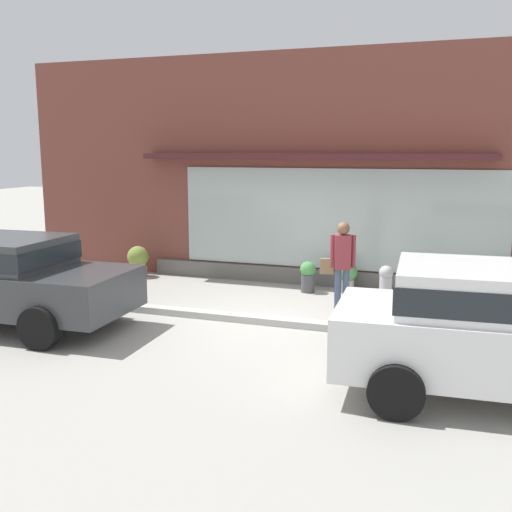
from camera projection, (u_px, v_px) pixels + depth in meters
name	position (u px, v px, depth m)	size (l,w,h in m)	color
ground_plane	(266.00, 320.00, 10.36)	(60.00, 60.00, 0.00)	#9E9B93
curb_strip	(262.00, 320.00, 10.16)	(14.00, 0.24, 0.12)	#B2B2AD
storefront	(312.00, 172.00, 12.88)	(14.00, 0.81, 5.04)	brown
fire_hydrant	(385.00, 292.00, 10.35)	(0.40, 0.36, 0.96)	#B2B2B7
pedestrian_with_handbag	(341.00, 261.00, 10.60)	(0.63, 0.28, 1.69)	#475675
parked_car_white	(506.00, 327.00, 6.92)	(4.18, 2.10, 1.61)	white
potted_plant_by_entrance	(504.00, 291.00, 11.12)	(0.44, 0.44, 0.61)	#9E6042
potted_plant_trailing_edge	(138.00, 260.00, 13.89)	(0.50, 0.50, 0.72)	#9E6042
potted_plant_doorstep	(308.00, 275.00, 12.35)	(0.33, 0.33, 0.66)	#4C4C51
potted_plant_corner_tall	(348.00, 275.00, 12.33)	(0.41, 0.41, 0.65)	#B7B2A3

